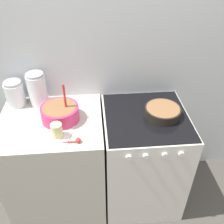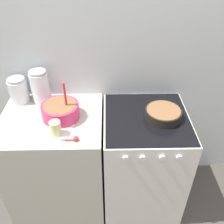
{
  "view_description": "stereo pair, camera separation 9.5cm",
  "coord_description": "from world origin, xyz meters",
  "px_view_note": "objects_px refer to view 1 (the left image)",
  "views": [
    {
      "loc": [
        -0.05,
        -1.12,
        2.06
      ],
      "look_at": [
        0.08,
        0.32,
        0.98
      ],
      "focal_mm": 40.0,
      "sensor_mm": 36.0,
      "label": 1
    },
    {
      "loc": [
        0.05,
        -1.12,
        2.06
      ],
      "look_at": [
        0.08,
        0.32,
        0.98
      ],
      "focal_mm": 40.0,
      "sensor_mm": 36.0,
      "label": 2
    }
  ],
  "objects_px": {
    "mixing_bowl": "(60,112)",
    "tin_can": "(57,131)",
    "storage_jar_left": "(15,95)",
    "baking_pan": "(163,112)",
    "stove": "(142,158)",
    "storage_jar_middle": "(38,91)"
  },
  "relations": [
    {
      "from": "tin_can",
      "to": "storage_jar_middle",
      "type": "bearing_deg",
      "value": 112.88
    },
    {
      "from": "mixing_bowl",
      "to": "tin_can",
      "type": "bearing_deg",
      "value": -91.99
    },
    {
      "from": "storage_jar_left",
      "to": "storage_jar_middle",
      "type": "xyz_separation_m",
      "value": [
        0.18,
        0.0,
        0.03
      ]
    },
    {
      "from": "stove",
      "to": "baking_pan",
      "type": "height_order",
      "value": "baking_pan"
    },
    {
      "from": "mixing_bowl",
      "to": "tin_can",
      "type": "distance_m",
      "value": 0.19
    },
    {
      "from": "mixing_bowl",
      "to": "storage_jar_left",
      "type": "distance_m",
      "value": 0.42
    },
    {
      "from": "mixing_bowl",
      "to": "storage_jar_middle",
      "type": "xyz_separation_m",
      "value": [
        -0.18,
        0.22,
        0.05
      ]
    },
    {
      "from": "stove",
      "to": "tin_can",
      "type": "bearing_deg",
      "value": -164.08
    },
    {
      "from": "stove",
      "to": "mixing_bowl",
      "type": "distance_m",
      "value": 0.82
    },
    {
      "from": "mixing_bowl",
      "to": "storage_jar_left",
      "type": "bearing_deg",
      "value": 147.91
    },
    {
      "from": "mixing_bowl",
      "to": "tin_can",
      "type": "relative_size",
      "value": 2.66
    },
    {
      "from": "storage_jar_middle",
      "to": "storage_jar_left",
      "type": "bearing_deg",
      "value": -180.0
    },
    {
      "from": "baking_pan",
      "to": "tin_can",
      "type": "xyz_separation_m",
      "value": [
        -0.75,
        -0.17,
        0.02
      ]
    },
    {
      "from": "mixing_bowl",
      "to": "storage_jar_left",
      "type": "height_order",
      "value": "mixing_bowl"
    },
    {
      "from": "stove",
      "to": "storage_jar_middle",
      "type": "bearing_deg",
      "value": 163.99
    },
    {
      "from": "stove",
      "to": "storage_jar_middle",
      "type": "height_order",
      "value": "storage_jar_middle"
    },
    {
      "from": "baking_pan",
      "to": "storage_jar_middle",
      "type": "relative_size",
      "value": 1.0
    },
    {
      "from": "stove",
      "to": "storage_jar_middle",
      "type": "xyz_separation_m",
      "value": [
        -0.81,
        0.23,
        0.58
      ]
    },
    {
      "from": "storage_jar_left",
      "to": "tin_can",
      "type": "distance_m",
      "value": 0.54
    },
    {
      "from": "mixing_bowl",
      "to": "baking_pan",
      "type": "xyz_separation_m",
      "value": [
        0.74,
        -0.02,
        -0.03
      ]
    },
    {
      "from": "storage_jar_left",
      "to": "tin_can",
      "type": "xyz_separation_m",
      "value": [
        0.35,
        -0.41,
        -0.03
      ]
    },
    {
      "from": "tin_can",
      "to": "mixing_bowl",
      "type": "bearing_deg",
      "value": 88.01
    }
  ]
}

